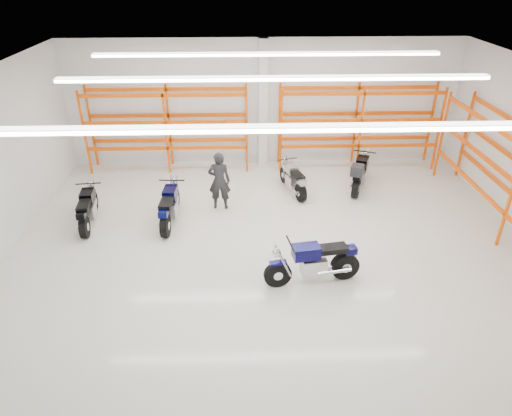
{
  "coord_description": "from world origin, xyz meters",
  "views": [
    {
      "loc": [
        -0.8,
        -10.13,
        6.85
      ],
      "look_at": [
        -0.43,
        0.5,
        0.99
      ],
      "focal_mm": 32.0,
      "sensor_mm": 36.0,
      "label": 1
    }
  ],
  "objects_px": {
    "motorcycle_back_d": "(360,174)",
    "structural_column": "(263,105)",
    "motorcycle_main": "(317,263)",
    "standing_man": "(219,181)",
    "motorcycle_back_c": "(294,180)",
    "motorcycle_back_b": "(169,208)",
    "motorcycle_back_a": "(88,210)"
  },
  "relations": [
    {
      "from": "motorcycle_back_a",
      "to": "motorcycle_back_d",
      "type": "relative_size",
      "value": 0.95
    },
    {
      "from": "motorcycle_back_c",
      "to": "standing_man",
      "type": "bearing_deg",
      "value": -158.32
    },
    {
      "from": "motorcycle_back_b",
      "to": "structural_column",
      "type": "xyz_separation_m",
      "value": [
        2.9,
        4.36,
        1.73
      ]
    },
    {
      "from": "motorcycle_back_c",
      "to": "motorcycle_back_b",
      "type": "bearing_deg",
      "value": -153.94
    },
    {
      "from": "motorcycle_back_b",
      "to": "motorcycle_back_d",
      "type": "xyz_separation_m",
      "value": [
        5.99,
        2.0,
        0.06
      ]
    },
    {
      "from": "motorcycle_back_d",
      "to": "structural_column",
      "type": "distance_m",
      "value": 4.23
    },
    {
      "from": "motorcycle_back_c",
      "to": "motorcycle_back_a",
      "type": "bearing_deg",
      "value": -163.15
    },
    {
      "from": "standing_man",
      "to": "motorcycle_back_a",
      "type": "bearing_deg",
      "value": 16.5
    },
    {
      "from": "motorcycle_back_c",
      "to": "structural_column",
      "type": "xyz_separation_m",
      "value": [
        -0.89,
        2.51,
        1.79
      ]
    },
    {
      "from": "motorcycle_main",
      "to": "structural_column",
      "type": "height_order",
      "value": "structural_column"
    },
    {
      "from": "motorcycle_main",
      "to": "standing_man",
      "type": "distance_m",
      "value": 4.5
    },
    {
      "from": "motorcycle_back_c",
      "to": "motorcycle_back_d",
      "type": "bearing_deg",
      "value": 3.88
    },
    {
      "from": "motorcycle_back_a",
      "to": "motorcycle_back_c",
      "type": "relative_size",
      "value": 1.09
    },
    {
      "from": "motorcycle_back_a",
      "to": "standing_man",
      "type": "height_order",
      "value": "standing_man"
    },
    {
      "from": "motorcycle_main",
      "to": "motorcycle_back_d",
      "type": "height_order",
      "value": "motorcycle_back_d"
    },
    {
      "from": "motorcycle_back_c",
      "to": "motorcycle_back_d",
      "type": "relative_size",
      "value": 0.87
    },
    {
      "from": "motorcycle_back_d",
      "to": "motorcycle_back_c",
      "type": "bearing_deg",
      "value": -176.12
    },
    {
      "from": "motorcycle_back_c",
      "to": "structural_column",
      "type": "relative_size",
      "value": 0.44
    },
    {
      "from": "motorcycle_back_a",
      "to": "structural_column",
      "type": "xyz_separation_m",
      "value": [
        5.24,
        4.37,
        1.75
      ]
    },
    {
      "from": "motorcycle_back_b",
      "to": "motorcycle_back_c",
      "type": "height_order",
      "value": "motorcycle_back_b"
    },
    {
      "from": "standing_man",
      "to": "structural_column",
      "type": "distance_m",
      "value": 3.99
    },
    {
      "from": "motorcycle_back_a",
      "to": "standing_man",
      "type": "distance_m",
      "value": 3.89
    },
    {
      "from": "motorcycle_main",
      "to": "motorcycle_back_a",
      "type": "relative_size",
      "value": 1.08
    },
    {
      "from": "standing_man",
      "to": "motorcycle_back_d",
      "type": "bearing_deg",
      "value": -163.73
    },
    {
      "from": "motorcycle_main",
      "to": "motorcycle_back_b",
      "type": "xyz_separation_m",
      "value": [
        -3.84,
        2.86,
        -0.02
      ]
    },
    {
      "from": "motorcycle_back_d",
      "to": "standing_man",
      "type": "bearing_deg",
      "value": -166.57
    },
    {
      "from": "motorcycle_back_a",
      "to": "motorcycle_back_d",
      "type": "height_order",
      "value": "motorcycle_back_d"
    },
    {
      "from": "motorcycle_back_a",
      "to": "standing_man",
      "type": "relative_size",
      "value": 1.18
    },
    {
      "from": "motorcycle_back_c",
      "to": "motorcycle_main",
      "type": "bearing_deg",
      "value": -89.47
    },
    {
      "from": "motorcycle_back_b",
      "to": "standing_man",
      "type": "relative_size",
      "value": 1.23
    },
    {
      "from": "motorcycle_back_c",
      "to": "standing_man",
      "type": "relative_size",
      "value": 1.08
    },
    {
      "from": "motorcycle_main",
      "to": "standing_man",
      "type": "bearing_deg",
      "value": 122.65
    }
  ]
}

